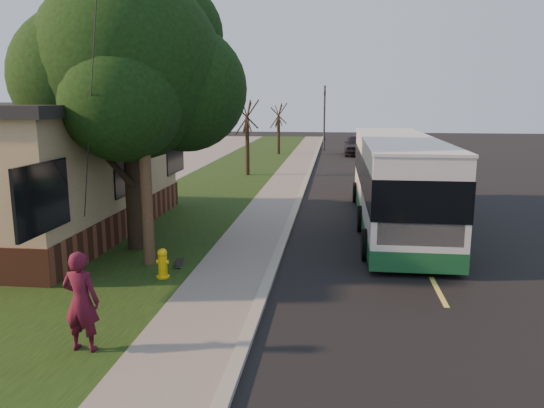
{
  "coord_description": "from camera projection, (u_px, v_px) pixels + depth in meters",
  "views": [
    {
      "loc": [
        1.56,
        -12.04,
        4.39
      ],
      "look_at": [
        -0.19,
        2.4,
        1.5
      ],
      "focal_mm": 35.0,
      "sensor_mm": 36.0,
      "label": 1
    }
  ],
  "objects": [
    {
      "name": "utility_pole",
      "position": [
        141.0,
        89.0,
        13.22
      ],
      "size": [
        2.86,
        3.21,
        9.07
      ],
      "color": "#473321",
      "rests_on": "ground"
    },
    {
      "name": "distant_car",
      "position": [
        357.0,
        145.0,
        42.11
      ],
      "size": [
        1.98,
        4.85,
        1.65
      ],
      "primitive_type": "imported",
      "rotation": [
        0.0,
        0.0,
        -0.01
      ],
      "color": "black",
      "rests_on": "ground"
    },
    {
      "name": "curb",
      "position": [
        298.0,
        203.0,
        22.49
      ],
      "size": [
        0.25,
        80.0,
        0.12
      ],
      "primitive_type": "cube",
      "color": "gray",
      "rests_on": "ground"
    },
    {
      "name": "grass_verge",
      "position": [
        195.0,
        201.0,
        23.03
      ],
      "size": [
        5.0,
        80.0,
        0.07
      ],
      "primitive_type": "cube",
      "color": "black",
      "rests_on": "ground"
    },
    {
      "name": "skateboarder",
      "position": [
        81.0,
        301.0,
        9.12
      ],
      "size": [
        0.68,
        0.47,
        1.79
      ],
      "primitive_type": "imported",
      "rotation": [
        0.0,
        0.0,
        3.08
      ],
      "color": "#460E20",
      "rests_on": "grass_verge"
    },
    {
      "name": "dumpster",
      "position": [
        52.0,
        198.0,
        19.75
      ],
      "size": [
        2.02,
        1.83,
        1.46
      ],
      "color": "black",
      "rests_on": "building_lot"
    },
    {
      "name": "fire_hydrant",
      "position": [
        163.0,
        263.0,
        12.99
      ],
      "size": [
        0.32,
        0.32,
        0.74
      ],
      "color": "yellow",
      "rests_on": "grass_verge"
    },
    {
      "name": "ground",
      "position": [
        268.0,
        284.0,
        12.77
      ],
      "size": [
        120.0,
        120.0,
        0.0
      ],
      "primitive_type": "plane",
      "color": "black",
      "rests_on": "ground"
    },
    {
      "name": "bare_tree_far",
      "position": [
        279.0,
        130.0,
        41.94
      ],
      "size": [
        1.38,
        1.21,
        4.03
      ],
      "color": "black",
      "rests_on": "grass_verge"
    },
    {
      "name": "transit_bus",
      "position": [
        396.0,
        179.0,
        18.33
      ],
      "size": [
        2.65,
        11.49,
        3.11
      ],
      "color": "silver",
      "rests_on": "ground"
    },
    {
      "name": "leafy_tree",
      "position": [
        132.0,
        71.0,
        14.83
      ],
      "size": [
        6.3,
        6.0,
        7.8
      ],
      "color": "black",
      "rests_on": "grass_verge"
    },
    {
      "name": "skateboard_main",
      "position": [
        179.0,
        263.0,
        14.04
      ],
      "size": [
        0.37,
        0.8,
        0.07
      ],
      "color": "black",
      "rests_on": "grass_verge"
    },
    {
      "name": "road",
      "position": [
        394.0,
        206.0,
        22.03
      ],
      "size": [
        8.0,
        80.0,
        0.01
      ],
      "primitive_type": "cube",
      "color": "black",
      "rests_on": "ground"
    },
    {
      "name": "sidewalk",
      "position": [
        274.0,
        203.0,
        22.61
      ],
      "size": [
        2.0,
        80.0,
        0.08
      ],
      "primitive_type": "cube",
      "color": "slate",
      "rests_on": "ground"
    },
    {
      "name": "traffic_signal",
      "position": [
        324.0,
        113.0,
        45.2
      ],
      "size": [
        0.18,
        0.22,
        5.5
      ],
      "color": "#2D2D30",
      "rests_on": "ground"
    },
    {
      "name": "bare_tree_near",
      "position": [
        247.0,
        139.0,
        30.29
      ],
      "size": [
        1.38,
        1.21,
        4.31
      ],
      "color": "black",
      "rests_on": "grass_verge"
    }
  ]
}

